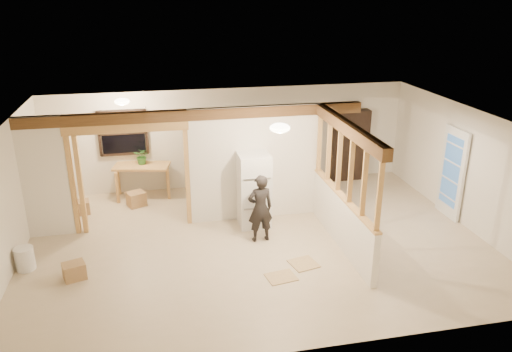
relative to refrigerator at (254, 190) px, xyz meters
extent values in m
cube|color=#C2AD90|center=(-0.11, -0.82, -0.80)|extent=(9.00, 6.50, 0.01)
cube|color=white|center=(-0.11, -0.82, 1.71)|extent=(9.00, 6.50, 0.01)
cube|color=silver|center=(-0.11, 2.43, 0.46)|extent=(9.00, 0.01, 2.50)
cube|color=silver|center=(-0.11, -4.07, 0.46)|extent=(9.00, 0.01, 2.50)
cube|color=silver|center=(-4.61, -0.82, 0.46)|extent=(0.01, 6.50, 2.50)
cube|color=silver|center=(4.39, -0.82, 0.46)|extent=(0.01, 6.50, 2.50)
cube|color=silver|center=(-4.16, 0.38, 0.46)|extent=(0.90, 0.12, 2.50)
cube|color=silver|center=(0.09, 0.38, 0.46)|extent=(2.80, 0.12, 2.50)
cube|color=tan|center=(-2.51, 0.38, 0.31)|extent=(2.46, 0.14, 2.20)
cube|color=brown|center=(-1.11, 0.38, 1.59)|extent=(7.00, 0.18, 0.22)
cube|color=brown|center=(1.49, -1.22, 1.59)|extent=(0.18, 3.30, 0.22)
cube|color=silver|center=(1.49, -1.22, -0.29)|extent=(0.12, 3.20, 1.00)
cube|color=tan|center=(1.49, -1.22, 0.87)|extent=(0.14, 3.20, 1.32)
cube|color=black|center=(-2.71, 2.35, 0.76)|extent=(1.12, 0.10, 1.10)
cube|color=white|center=(4.31, -0.42, 0.21)|extent=(0.12, 0.86, 2.00)
ellipsoid|color=#FFEABF|center=(0.19, -1.32, 1.69)|extent=(0.36, 0.36, 0.16)
ellipsoid|color=#FFEABF|center=(-2.61, 1.48, 1.69)|extent=(0.32, 0.32, 0.14)
ellipsoid|color=#FFD88C|center=(-2.11, 0.78, 1.39)|extent=(0.07, 0.07, 0.07)
cube|color=silver|center=(0.00, 0.00, 0.00)|extent=(0.65, 0.63, 1.58)
imported|color=black|center=(-0.02, -0.73, -0.09)|extent=(0.54, 0.38, 1.40)
cube|color=tan|center=(-2.33, 2.05, -0.38)|extent=(1.40, 0.90, 0.81)
imported|color=#2E5F23|center=(-2.30, 2.12, 0.22)|extent=(0.45, 0.43, 0.40)
cylinder|color=#A70A08|center=(-4.31, 0.75, -0.50)|extent=(0.48, 0.48, 0.59)
cube|color=black|center=(3.01, 2.20, 0.14)|extent=(0.93, 0.31, 1.86)
cylinder|color=white|center=(-4.41, -0.97, -0.58)|extent=(0.40, 0.40, 0.43)
cube|color=#A17C4E|center=(-2.49, 1.52, -0.63)|extent=(0.49, 0.46, 0.33)
cube|color=#A17C4E|center=(-3.68, 1.33, -0.64)|extent=(0.37, 0.37, 0.30)
cube|color=#A17C4E|center=(-3.50, -1.47, -0.64)|extent=(0.44, 0.40, 0.30)
cube|color=tan|center=(0.56, -1.82, -0.78)|extent=(0.56, 0.56, 0.02)
cube|color=tan|center=(0.04, -2.18, -0.78)|extent=(0.57, 0.48, 0.02)
camera|label=1|loc=(-1.93, -9.51, 3.97)|focal=35.00mm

